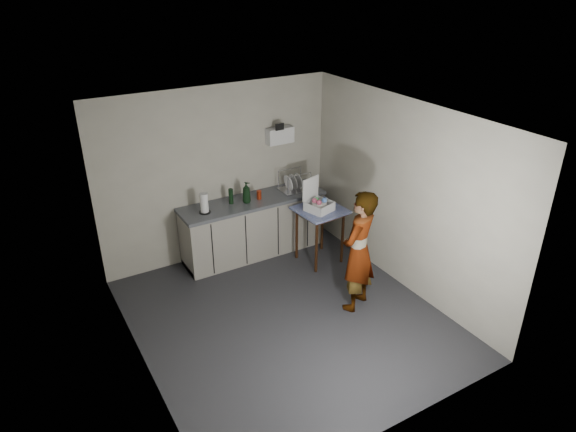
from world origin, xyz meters
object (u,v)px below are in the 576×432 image
side_table (320,216)px  soda_can (259,195)px  standing_man (359,251)px  dish_rack (294,186)px  dark_bottle (231,196)px  bakery_box (318,204)px  kitchen_counter (254,228)px  soap_bottle (246,192)px  paper_towel (204,204)px

side_table → soda_can: soda_can is taller
standing_man → dish_rack: standing_man is taller
dark_bottle → bakery_box: (1.03, -0.75, -0.06)m
standing_man → bakery_box: size_ratio=3.49×
bakery_box → dish_rack: bearing=72.8°
standing_man → soda_can: standing_man is taller
dish_rack → side_table: bearing=-87.1°
standing_man → dish_rack: size_ratio=3.63×
dish_rack → bakery_box: bearing=-91.0°
kitchen_counter → dish_rack: size_ratio=4.97×
soap_bottle → soda_can: 0.23m
soda_can → dish_rack: 0.62m
dish_rack → standing_man: bearing=-95.8°
paper_towel → dish_rack: bearing=1.7°
soda_can → paper_towel: bearing=-178.3°
dark_bottle → dish_rack: size_ratio=0.51×
side_table → dark_bottle: dark_bottle is taller
dark_bottle → bakery_box: 1.28m
soap_bottle → soda_can: size_ratio=2.39×
soda_can → bakery_box: (0.61, -0.68, -0.01)m
soap_bottle → dish_rack: size_ratio=0.70×
standing_man → soap_bottle: 1.99m
dark_bottle → paper_towel: 0.46m
kitchen_counter → side_table: (0.75, -0.70, 0.32)m
kitchen_counter → paper_towel: (-0.78, -0.05, 0.62)m
dark_bottle → dish_rack: dish_rack is taller
standing_man → paper_towel: (-1.31, 1.85, 0.23)m
standing_man → side_table: bearing=-127.2°
soap_bottle → dark_bottle: soap_bottle is taller
paper_towel → dark_bottle: bearing=11.6°
kitchen_counter → bakery_box: (0.70, -0.71, 0.53)m
side_table → kitchen_counter: bearing=133.0°
dish_rack → paper_towel: bearing=-178.3°
dark_bottle → bakery_box: bakery_box is taller
side_table → standing_man: (-0.23, -1.21, 0.07)m
side_table → bakery_box: 0.22m
standing_man → soap_bottle: (-0.64, 1.87, 0.25)m
kitchen_counter → soda_can: size_ratio=16.87×
soap_bottle → dish_rack: (0.83, 0.03, -0.09)m
soap_bottle → paper_towel: soap_bottle is taller
soda_can → paper_towel: size_ratio=0.46×
dish_rack → dark_bottle: bearing=177.3°
kitchen_counter → dish_rack: 0.91m
soda_can → dark_bottle: dark_bottle is taller
standing_man → soap_bottle: size_ratio=5.15×
soda_can → dish_rack: size_ratio=0.29×
soap_bottle → soda_can: bearing=3.8°
kitchen_counter → bakery_box: bakery_box is taller
dark_bottle → bakery_box: bearing=-35.9°
kitchen_counter → side_table: kitchen_counter is taller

